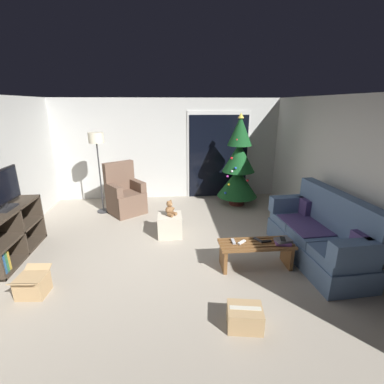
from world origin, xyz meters
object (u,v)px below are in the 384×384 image
object	(u,v)px
remote_silver	(233,241)
cell_phone	(283,239)
christmas_tree	(238,166)
ottoman	(170,225)
couch	(321,236)
coffee_table	(256,251)
remote_white	(242,242)
teddy_bear_chestnut	(170,209)
cardboard_box_open_near_shelf	(33,285)
remote_graphite	(258,240)
television	(2,189)
media_shelf	(8,236)
remote_black	(266,241)
cardboard_box_taped_mid_floor	(245,317)
armchair	(125,195)
book_stack	(283,241)
floor_lamp	(97,146)

from	to	relation	value
remote_silver	cell_phone	distance (m)	0.72
christmas_tree	ottoman	world-z (taller)	christmas_tree
couch	coffee_table	distance (m)	1.08
christmas_tree	remote_white	bearing A→B (deg)	-102.67
teddy_bear_chestnut	cardboard_box_open_near_shelf	size ratio (longest dim) A/B	0.58
cardboard_box_open_near_shelf	remote_white	bearing A→B (deg)	8.11
remote_graphite	television	distance (m)	3.91
media_shelf	ottoman	xyz separation A→B (m)	(2.52, 0.59, -0.18)
remote_black	cardboard_box_taped_mid_floor	world-z (taller)	remote_black
christmas_tree	remote_black	bearing A→B (deg)	-94.99
ottoman	remote_graphite	bearing A→B (deg)	-39.89
armchair	ottoman	xyz separation A→B (m)	(0.99, -1.25, -0.20)
book_stack	christmas_tree	xyz separation A→B (m)	(0.01, 2.75, 0.53)
cardboard_box_open_near_shelf	remote_graphite	bearing A→B (deg)	8.35
couch	cardboard_box_open_near_shelf	world-z (taller)	couch
remote_white	remote_silver	bearing A→B (deg)	32.53
coffee_table	television	size ratio (longest dim) A/B	1.31
cell_phone	remote_silver	bearing A→B (deg)	-175.05
ottoman	cardboard_box_open_near_shelf	distance (m)	2.36
couch	book_stack	xyz separation A→B (m)	(-0.68, -0.18, 0.03)
book_stack	cardboard_box_open_near_shelf	distance (m)	3.45
remote_graphite	floor_lamp	xyz separation A→B (m)	(-2.82, 2.42, 1.10)
couch	teddy_bear_chestnut	size ratio (longest dim) A/B	6.95
remote_white	christmas_tree	world-z (taller)	christmas_tree
armchair	ottoman	bearing A→B (deg)	-51.66
remote_white	cardboard_box_open_near_shelf	xyz separation A→B (m)	(-2.82, -0.40, -0.27)
armchair	cardboard_box_open_near_shelf	distance (m)	2.92
television	armchair	bearing A→B (deg)	49.91
armchair	cardboard_box_taped_mid_floor	size ratio (longest dim) A/B	2.67
television	remote_black	bearing A→B (deg)	-8.99
christmas_tree	floor_lamp	bearing A→B (deg)	-176.31
cell_phone	cardboard_box_taped_mid_floor	distance (m)	1.43
armchair	floor_lamp	size ratio (longest dim) A/B	0.63
remote_graphite	cell_phone	bearing A→B (deg)	-53.01
cell_phone	ottoman	world-z (taller)	cell_phone
couch	remote_silver	distance (m)	1.40
book_stack	media_shelf	xyz separation A→B (m)	(-4.17, 0.63, -0.04)
remote_black	christmas_tree	size ratio (longest dim) A/B	0.07
cardboard_box_taped_mid_floor	book_stack	bearing A→B (deg)	51.96
remote_silver	remote_black	distance (m)	0.49
floor_lamp	teddy_bear_chestnut	distance (m)	2.24
coffee_table	cell_phone	distance (m)	0.43
coffee_table	cardboard_box_taped_mid_floor	distance (m)	1.25
book_stack	cell_phone	size ratio (longest dim) A/B	1.78
remote_silver	christmas_tree	bearing A→B (deg)	-104.28
remote_silver	couch	bearing A→B (deg)	-176.19
book_stack	ottoman	bearing A→B (deg)	143.43
floor_lamp	ottoman	xyz separation A→B (m)	(1.50, -1.33, -1.30)
ottoman	remote_black	bearing A→B (deg)	-39.24
television	cardboard_box_open_near_shelf	bearing A→B (deg)	-54.88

